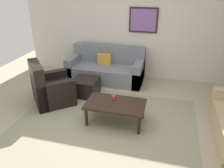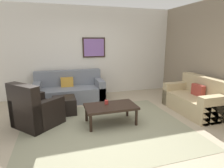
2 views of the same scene
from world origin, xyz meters
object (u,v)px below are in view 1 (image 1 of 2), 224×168
(coffee_table, at_px, (115,105))
(cup, at_px, (114,98))
(armchair_leather, at_px, (50,90))
(framed_artwork, at_px, (143,20))
(couch_main, at_px, (107,69))
(ottoman, at_px, (86,87))

(coffee_table, relative_size, cup, 12.64)
(armchair_leather, xyz_separation_m, framed_artwork, (1.70, 1.97, 1.24))
(cup, bearing_deg, couch_main, 110.31)
(couch_main, xyz_separation_m, framed_artwork, (0.86, 0.41, 1.25))
(armchair_leather, height_order, coffee_table, armchair_leather)
(ottoman, relative_size, coffee_table, 0.51)
(ottoman, bearing_deg, couch_main, 78.05)
(cup, relative_size, framed_artwork, 0.12)
(couch_main, bearing_deg, armchair_leather, -118.16)
(couch_main, xyz_separation_m, coffee_table, (0.72, -1.90, 0.06))
(couch_main, relative_size, armchair_leather, 1.75)
(framed_artwork, bearing_deg, armchair_leather, -130.69)
(ottoman, xyz_separation_m, coffee_table, (0.94, -0.89, 0.16))
(coffee_table, xyz_separation_m, framed_artwork, (0.14, 2.32, 1.19))
(framed_artwork, bearing_deg, coffee_table, -93.40)
(armchair_leather, relative_size, coffee_table, 1.03)
(couch_main, xyz_separation_m, armchair_leather, (-0.84, -1.56, 0.01))
(armchair_leather, height_order, framed_artwork, framed_artwork)
(couch_main, bearing_deg, coffee_table, -69.13)
(cup, bearing_deg, armchair_leather, 171.46)
(armchair_leather, relative_size, framed_artwork, 1.56)
(armchair_leather, xyz_separation_m, coffee_table, (1.56, -0.34, 0.05))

